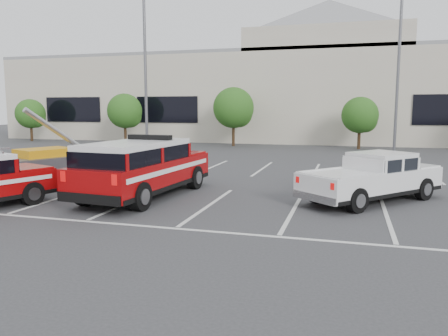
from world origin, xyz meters
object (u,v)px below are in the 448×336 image
(tree_mid_right, at_px, (361,116))
(utility_rig, at_px, (42,166))
(light_pole_mid, at_px, (398,74))
(white_pickup, at_px, (372,182))
(tree_far_left, at_px, (32,115))
(tree_left, at_px, (126,112))
(fire_chief_suv, at_px, (143,172))
(convention_building, at_px, (308,92))
(light_pole_left, at_px, (146,75))
(tree_mid_left, at_px, (235,109))

(tree_mid_right, distance_m, utility_rig, 23.70)
(tree_mid_right, distance_m, light_pole_mid, 6.88)
(white_pickup, bearing_deg, tree_far_left, -172.68)
(tree_left, xyz_separation_m, fire_chief_suv, (12.26, -21.38, -1.88))
(tree_mid_right, bearing_deg, convention_building, 116.57)
(light_pole_left, bearing_deg, tree_far_left, 149.29)
(tree_left, xyz_separation_m, utility_rig, (6.46, -19.36, -2.14))
(tree_left, height_order, fire_chief_suv, tree_left)
(tree_mid_left, bearing_deg, tree_mid_right, -0.00)
(light_pole_left, bearing_deg, white_pickup, -36.97)
(light_pole_mid, bearing_deg, tree_left, 164.57)
(tree_far_left, height_order, white_pickup, tree_far_left)
(tree_left, relative_size, light_pole_left, 0.43)
(utility_rig, bearing_deg, fire_chief_suv, 5.01)
(light_pole_left, height_order, utility_rig, light_pole_left)
(tree_left, bearing_deg, convention_building, 33.05)
(convention_building, distance_m, fire_chief_suv, 31.56)
(light_pole_left, height_order, white_pickup, light_pole_left)
(tree_far_left, distance_m, light_pole_left, 19.85)
(fire_chief_suv, relative_size, white_pickup, 1.22)
(tree_left, height_order, utility_rig, tree_left)
(tree_mid_left, relative_size, light_pole_left, 0.47)
(fire_chief_suv, xyz_separation_m, utility_rig, (-5.79, 2.02, -0.26))
(tree_far_left, xyz_separation_m, tree_left, (10.00, 0.00, 0.27))
(light_pole_mid, relative_size, fire_chief_suv, 1.61)
(tree_mid_left, height_order, tree_mid_right, tree_mid_left)
(tree_far_left, relative_size, utility_rig, 0.94)
(tree_left, relative_size, light_pole_mid, 0.43)
(tree_mid_right, bearing_deg, tree_left, 180.00)
(convention_building, xyz_separation_m, tree_left, (-15.09, -9.82, -1.95))
(tree_mid_right, height_order, fire_chief_suv, tree_mid_right)
(convention_building, relative_size, tree_left, 13.58)
(tree_left, distance_m, light_pole_left, 12.43)
(light_pole_left, relative_size, utility_rig, 2.41)
(convention_building, relative_size, tree_mid_left, 12.38)
(tree_mid_left, relative_size, tree_mid_right, 1.21)
(tree_mid_left, bearing_deg, utility_rig, -100.36)
(tree_mid_left, relative_size, fire_chief_suv, 0.76)
(convention_building, bearing_deg, tree_mid_left, -117.40)
(convention_building, xyz_separation_m, light_pole_mid, (6.82, -15.86, 0.47))
(tree_mid_right, relative_size, fire_chief_suv, 0.63)
(tree_left, bearing_deg, tree_mid_right, -0.00)
(fire_chief_suv, bearing_deg, convention_building, 89.84)
(white_pickup, distance_m, utility_rig, 13.53)
(light_pole_left, bearing_deg, tree_mid_left, 72.90)
(convention_building, relative_size, fire_chief_suv, 9.46)
(light_pole_left, xyz_separation_m, fire_chief_suv, (5.35, -11.33, -4.30))
(tree_left, height_order, light_pole_left, light_pole_left)
(light_pole_mid, height_order, white_pickup, light_pole_mid)
(light_pole_mid, bearing_deg, tree_mid_left, 153.08)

